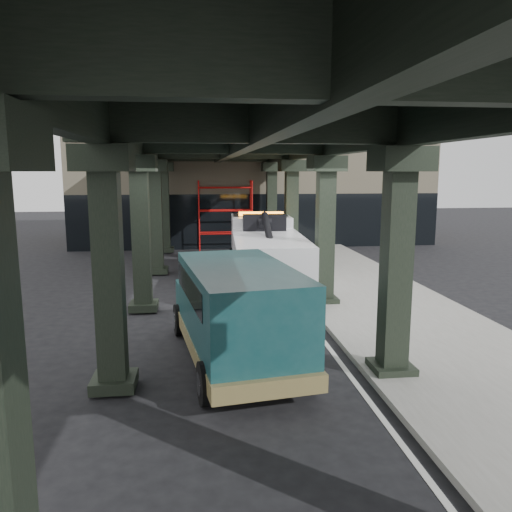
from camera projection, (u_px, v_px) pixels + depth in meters
ground at (254, 326)px, 14.72m from camera, size 90.00×90.00×0.00m
sidewalk at (377, 301)px, 17.19m from camera, size 5.00×40.00×0.15m
lane_stripe at (297, 306)px, 16.87m from camera, size 0.12×38.00×0.01m
viaduct at (234, 141)px, 15.72m from camera, size 7.40×32.00×6.40m
building at (250, 179)px, 33.86m from camera, size 22.00×10.00×8.00m
scaffolding at (225, 214)px, 28.70m from camera, size 3.08×0.88×4.00m
tow_truck at (265, 250)px, 19.68m from camera, size 3.01×9.09×2.94m
towed_van at (236, 311)px, 11.62m from camera, size 3.12×6.21×2.41m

